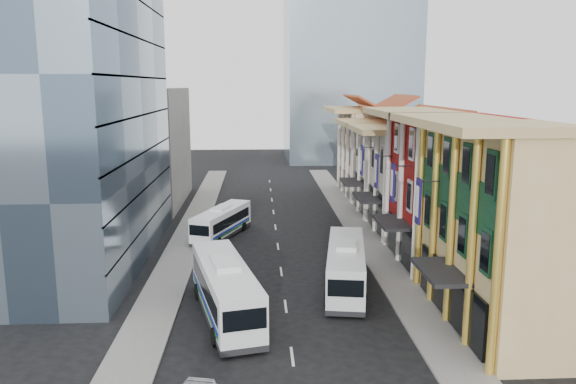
{
  "coord_description": "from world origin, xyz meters",
  "views": [
    {
      "loc": [
        -1.75,
        -26.96,
        14.4
      ],
      "look_at": [
        0.84,
        20.64,
        5.27
      ],
      "focal_mm": 35.0,
      "sensor_mm": 36.0,
      "label": 1
    }
  ],
  "objects": [
    {
      "name": "shophouse_cream_mid",
      "position": [
        14.0,
        35.5,
        5.0
      ],
      "size": [
        8.0,
        9.0,
        10.0
      ],
      "primitive_type": "cube",
      "color": "white",
      "rests_on": "ground"
    },
    {
      "name": "shophouse_red",
      "position": [
        14.0,
        17.0,
        6.0
      ],
      "size": [
        8.0,
        10.0,
        12.0
      ],
      "primitive_type": "cube",
      "color": "#9E1511",
      "rests_on": "ground"
    },
    {
      "name": "bus_right",
      "position": [
        4.44,
        10.97,
        1.77
      ],
      "size": [
        4.29,
        11.3,
        3.54
      ],
      "primitive_type": null,
      "rotation": [
        0.0,
        0.0,
        -0.16
      ],
      "color": "silver",
      "rests_on": "ground"
    },
    {
      "name": "bus_left_near",
      "position": [
        -3.86,
        6.53,
        1.88
      ],
      "size": [
        5.37,
        12.05,
        3.76
      ],
      "primitive_type": null,
      "rotation": [
        0.0,
        0.0,
        0.23
      ],
      "color": "silver",
      "rests_on": "ground"
    },
    {
      "name": "bus_left_far",
      "position": [
        -5.25,
        25.56,
        1.52
      ],
      "size": [
        5.51,
        9.63,
        3.04
      ],
      "primitive_type": null,
      "rotation": [
        0.0,
        0.0,
        -0.37
      ],
      "color": "white",
      "rests_on": "ground"
    },
    {
      "name": "office_block_far",
      "position": [
        -16.0,
        42.0,
        7.0
      ],
      "size": [
        10.0,
        18.0,
        14.0
      ],
      "primitive_type": "cube",
      "color": "gray",
      "rests_on": "ground"
    },
    {
      "name": "office_tower",
      "position": [
        -17.0,
        19.0,
        15.0
      ],
      "size": [
        12.0,
        26.0,
        30.0
      ],
      "primitive_type": "cube",
      "color": "#43566B",
      "rests_on": "ground"
    },
    {
      "name": "sidewalk_left",
      "position": [
        -8.5,
        22.0,
        0.07
      ],
      "size": [
        3.0,
        90.0,
        0.15
      ],
      "primitive_type": "cube",
      "color": "slate",
      "rests_on": "ground"
    },
    {
      "name": "sidewalk_right",
      "position": [
        8.5,
        22.0,
        0.07
      ],
      "size": [
        3.0,
        90.0,
        0.15
      ],
      "primitive_type": "cube",
      "color": "slate",
      "rests_on": "ground"
    },
    {
      "name": "shophouse_tan",
      "position": [
        14.0,
        5.0,
        6.0
      ],
      "size": [
        8.0,
        14.0,
        12.0
      ],
      "primitive_type": "cube",
      "color": "tan",
      "rests_on": "ground"
    },
    {
      "name": "shophouse_cream_far",
      "position": [
        14.0,
        46.0,
        5.5
      ],
      "size": [
        8.0,
        12.0,
        11.0
      ],
      "primitive_type": "cube",
      "color": "white",
      "rests_on": "ground"
    },
    {
      "name": "shophouse_cream_near",
      "position": [
        14.0,
        26.5,
        5.0
      ],
      "size": [
        8.0,
        9.0,
        10.0
      ],
      "primitive_type": "cube",
      "color": "white",
      "rests_on": "ground"
    },
    {
      "name": "ground",
      "position": [
        0.0,
        0.0,
        0.0
      ],
      "size": [
        200.0,
        200.0,
        0.0
      ],
      "primitive_type": "plane",
      "color": "black",
      "rests_on": "ground"
    }
  ]
}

